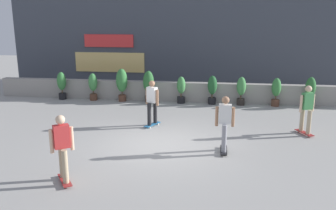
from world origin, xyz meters
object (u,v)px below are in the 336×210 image
at_px(potted_plant_5, 212,88).
at_px(skater_far_right, 152,101).
at_px(potted_plant_3, 148,84).
at_px(potted_plant_4, 181,89).
at_px(potted_plant_1, 93,85).
at_px(potted_plant_8, 310,90).
at_px(potted_plant_7, 276,91).
at_px(potted_plant_0, 62,84).
at_px(potted_plant_6, 241,90).
at_px(skater_by_wall_right, 307,108).
at_px(skater_mid_plaza, 62,146).
at_px(skater_foreground, 225,122).
at_px(potted_plant_2, 122,82).

relative_size(potted_plant_5, skater_far_right, 0.77).
distance_m(potted_plant_3, potted_plant_4, 1.54).
bearing_deg(potted_plant_1, potted_plant_8, 0.00).
xyz_separation_m(potted_plant_7, potted_plant_8, (1.45, 0.00, 0.06)).
distance_m(potted_plant_0, potted_plant_3, 4.27).
bearing_deg(potted_plant_4, potted_plant_7, 0.00).
distance_m(potted_plant_1, potted_plant_6, 6.95).
bearing_deg(potted_plant_7, potted_plant_8, 0.00).
bearing_deg(potted_plant_1, skater_far_right, -46.29).
relative_size(skater_far_right, skater_by_wall_right, 1.00).
bearing_deg(potted_plant_1, skater_mid_plaza, -75.01).
xyz_separation_m(potted_plant_6, potted_plant_8, (2.98, 0.00, 0.05)).
bearing_deg(skater_by_wall_right, potted_plant_8, 74.96).
distance_m(potted_plant_1, skater_foreground, 8.56).
relative_size(skater_by_wall_right, skater_mid_plaza, 1.00).
bearing_deg(potted_plant_1, potted_plant_2, -0.00).
height_order(potted_plant_6, skater_mid_plaza, skater_mid_plaza).
bearing_deg(potted_plant_1, potted_plant_0, -180.00).
bearing_deg(skater_foreground, potted_plant_6, 82.12).
bearing_deg(potted_plant_4, potted_plant_8, 0.00).
distance_m(potted_plant_2, skater_far_right, 4.29).
bearing_deg(potted_plant_8, potted_plant_6, -180.00).
bearing_deg(skater_by_wall_right, skater_far_right, 177.57).
relative_size(potted_plant_3, skater_far_right, 0.87).
xyz_separation_m(potted_plant_2, potted_plant_8, (8.50, 0.00, -0.14)).
relative_size(potted_plant_8, skater_mid_plaza, 0.80).
bearing_deg(potted_plant_2, potted_plant_3, 0.00).
bearing_deg(potted_plant_6, potted_plant_7, 0.00).
xyz_separation_m(skater_mid_plaza, skater_foreground, (3.84, 2.55, 0.00)).
xyz_separation_m(potted_plant_2, potted_plant_3, (1.28, 0.00, -0.05)).
relative_size(potted_plant_0, potted_plant_7, 1.04).
xyz_separation_m(potted_plant_8, skater_far_right, (-6.37, -3.72, 0.18)).
relative_size(potted_plant_4, potted_plant_5, 0.94).
distance_m(potted_plant_6, potted_plant_7, 1.53).
bearing_deg(potted_plant_0, skater_by_wall_right, -20.71).
relative_size(potted_plant_4, potted_plant_8, 0.92).
xyz_separation_m(potted_plant_1, potted_plant_6, (6.95, -0.00, -0.01)).
xyz_separation_m(potted_plant_0, potted_plant_8, (11.49, 0.00, 0.02)).
xyz_separation_m(potted_plant_0, potted_plant_5, (7.22, 0.00, -0.01)).
xyz_separation_m(potted_plant_6, potted_plant_7, (1.53, 0.00, -0.01)).
bearing_deg(skater_by_wall_right, potted_plant_5, 129.17).
bearing_deg(potted_plant_4, potted_plant_5, 0.00).
distance_m(skater_far_right, skater_foreground, 3.41).
height_order(potted_plant_7, skater_far_right, skater_far_right).
relative_size(potted_plant_7, potted_plant_8, 0.94).
bearing_deg(skater_foreground, skater_far_right, 138.64).
distance_m(potted_plant_4, potted_plant_7, 4.25).
xyz_separation_m(potted_plant_3, potted_plant_4, (1.53, 0.00, -0.18)).
height_order(potted_plant_6, skater_foreground, skater_foreground).
xyz_separation_m(potted_plant_0, skater_mid_plaza, (3.85, -8.53, 0.20)).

